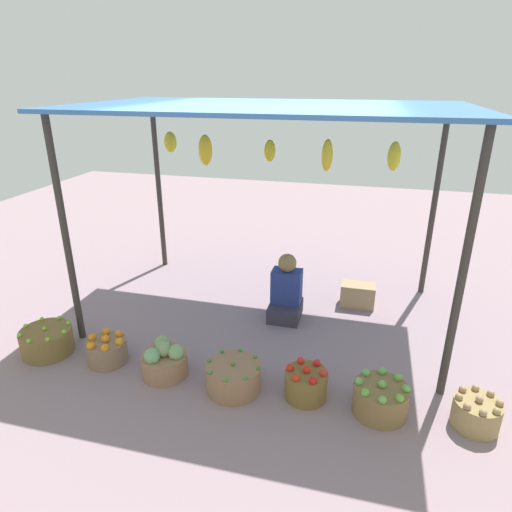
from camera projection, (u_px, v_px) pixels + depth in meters
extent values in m
plane|color=gray|center=(268.00, 312.00, 5.34)|extent=(14.00, 14.00, 0.00)
cylinder|color=#38332D|center=(65.00, 236.00, 4.39)|extent=(0.07, 0.07, 2.33)
cylinder|color=#38332D|center=(463.00, 274.00, 3.55)|extent=(0.07, 0.07, 2.33)
cylinder|color=#38332D|center=(159.00, 188.00, 6.25)|extent=(0.07, 0.07, 2.33)
cylinder|color=#38332D|center=(434.00, 206.00, 5.41)|extent=(0.07, 0.07, 2.33)
cube|color=#3C6FB2|center=(270.00, 106.00, 4.45)|extent=(3.96, 2.37, 0.04)
ellipsoid|color=yellow|center=(170.00, 142.00, 5.24)|extent=(0.15, 0.15, 0.24)
ellipsoid|color=yellow|center=(205.00, 150.00, 4.67)|extent=(0.14, 0.14, 0.32)
ellipsoid|color=gold|center=(270.00, 151.00, 4.64)|extent=(0.12, 0.12, 0.23)
ellipsoid|color=yellow|center=(327.00, 155.00, 4.37)|extent=(0.11, 0.11, 0.32)
ellipsoid|color=yellow|center=(394.00, 156.00, 4.31)|extent=(0.13, 0.13, 0.29)
cube|color=#373443|center=(285.00, 310.00, 5.19)|extent=(0.36, 0.44, 0.18)
cube|color=navy|center=(287.00, 286.00, 5.12)|extent=(0.34, 0.22, 0.40)
sphere|color=olive|center=(287.00, 263.00, 5.01)|extent=(0.21, 0.21, 0.21)
cylinder|color=brown|center=(47.00, 341.00, 4.52)|extent=(0.51, 0.51, 0.26)
sphere|color=#8CC438|center=(44.00, 329.00, 4.46)|extent=(0.04, 0.04, 0.04)
sphere|color=#86D037|center=(64.00, 332.00, 4.41)|extent=(0.04, 0.04, 0.04)
sphere|color=#8CCE2E|center=(68.00, 323.00, 4.57)|extent=(0.04, 0.04, 0.04)
sphere|color=#8AC13A|center=(59.00, 318.00, 4.67)|extent=(0.04, 0.04, 0.04)
sphere|color=#8FCB37|center=(42.00, 319.00, 4.65)|extent=(0.04, 0.04, 0.04)
sphere|color=#8DC23D|center=(25.00, 326.00, 4.52)|extent=(0.04, 0.04, 0.04)
sphere|color=#8EC33C|center=(20.00, 335.00, 4.36)|extent=(0.04, 0.04, 0.04)
sphere|color=#88C938|center=(29.00, 341.00, 4.26)|extent=(0.04, 0.04, 0.04)
sphere|color=#8BC52F|center=(48.00, 340.00, 4.29)|extent=(0.04, 0.04, 0.04)
cylinder|color=#8B6D53|center=(107.00, 351.00, 4.38)|extent=(0.39, 0.39, 0.23)
sphere|color=orange|center=(105.00, 339.00, 4.33)|extent=(0.08, 0.08, 0.08)
sphere|color=orange|center=(119.00, 342.00, 4.30)|extent=(0.08, 0.08, 0.08)
sphere|color=orange|center=(119.00, 334.00, 4.43)|extent=(0.08, 0.08, 0.08)
sphere|color=orange|center=(106.00, 332.00, 4.46)|extent=(0.08, 0.08, 0.08)
sphere|color=orange|center=(92.00, 337.00, 4.37)|extent=(0.08, 0.08, 0.08)
sphere|color=orange|center=(91.00, 346.00, 4.23)|extent=(0.08, 0.08, 0.08)
sphere|color=orange|center=(105.00, 348.00, 4.20)|extent=(0.08, 0.08, 0.08)
cylinder|color=#9D7252|center=(165.00, 364.00, 4.19)|extent=(0.43, 0.43, 0.22)
sphere|color=#809F67|center=(163.00, 349.00, 4.13)|extent=(0.15, 0.15, 0.15)
sphere|color=#7BA668|center=(176.00, 352.00, 4.10)|extent=(0.15, 0.15, 0.15)
sphere|color=#81A060|center=(162.00, 343.00, 4.25)|extent=(0.15, 0.15, 0.15)
sphere|color=#72AD6F|center=(152.00, 356.00, 4.05)|extent=(0.15, 0.15, 0.15)
cylinder|color=#966D4D|center=(233.00, 377.00, 3.99)|extent=(0.50, 0.50, 0.25)
sphere|color=#388429|center=(233.00, 364.00, 3.93)|extent=(0.04, 0.04, 0.04)
sphere|color=#2E8B2F|center=(258.00, 368.00, 3.88)|extent=(0.04, 0.04, 0.04)
sphere|color=#418623|center=(255.00, 357.00, 4.04)|extent=(0.04, 0.04, 0.04)
sphere|color=#338532|center=(240.00, 350.00, 4.14)|extent=(0.04, 0.04, 0.04)
sphere|color=#2F8236|center=(222.00, 352.00, 4.12)|extent=(0.04, 0.04, 0.04)
sphere|color=#40802E|center=(209.00, 361.00, 3.99)|extent=(0.04, 0.04, 0.04)
sphere|color=#368934|center=(210.00, 372.00, 3.83)|extent=(0.04, 0.04, 0.04)
sphere|color=green|center=(225.00, 380.00, 3.73)|extent=(0.04, 0.04, 0.04)
sphere|color=#338137|center=(246.00, 378.00, 3.75)|extent=(0.04, 0.04, 0.04)
cylinder|color=brown|center=(306.00, 384.00, 3.89)|extent=(0.37, 0.37, 0.25)
sphere|color=red|center=(307.00, 370.00, 3.83)|extent=(0.07, 0.07, 0.07)
sphere|color=red|center=(323.00, 373.00, 3.80)|extent=(0.07, 0.07, 0.07)
sphere|color=red|center=(317.00, 363.00, 3.93)|extent=(0.07, 0.07, 0.07)
sphere|color=red|center=(301.00, 361.00, 3.96)|extent=(0.07, 0.07, 0.07)
sphere|color=red|center=(290.00, 368.00, 3.87)|extent=(0.07, 0.07, 0.07)
sphere|color=red|center=(296.00, 378.00, 3.74)|extent=(0.07, 0.07, 0.07)
sphere|color=red|center=(313.00, 381.00, 3.70)|extent=(0.07, 0.07, 0.07)
cylinder|color=olive|center=(380.00, 399.00, 3.71)|extent=(0.46, 0.46, 0.26)
sphere|color=#6CB14D|center=(382.00, 384.00, 3.65)|extent=(0.07, 0.07, 0.07)
sphere|color=#65B249|center=(406.00, 389.00, 3.61)|extent=(0.07, 0.07, 0.07)
sphere|color=#6BAD43|center=(398.00, 378.00, 3.74)|extent=(0.07, 0.07, 0.07)
sphere|color=#60B048|center=(382.00, 371.00, 3.82)|extent=(0.07, 0.07, 0.07)
sphere|color=#66B551|center=(366.00, 373.00, 3.80)|extent=(0.07, 0.07, 0.07)
sphere|color=#68AC4F|center=(359.00, 381.00, 3.69)|extent=(0.07, 0.07, 0.07)
sphere|color=#64B13E|center=(365.00, 393.00, 3.56)|extent=(0.07, 0.07, 0.07)
sphere|color=#6DAC4D|center=(382.00, 400.00, 3.48)|extent=(0.07, 0.07, 0.07)
sphere|color=#6FAC3F|center=(400.00, 398.00, 3.50)|extent=(0.07, 0.07, 0.07)
cylinder|color=#977E4D|center=(476.00, 414.00, 3.56)|extent=(0.37, 0.37, 0.24)
sphere|color=#9C765F|center=(479.00, 399.00, 3.51)|extent=(0.06, 0.06, 0.06)
sphere|color=#A07B4D|center=(500.00, 403.00, 3.48)|extent=(0.06, 0.06, 0.06)
sphere|color=#9E7E59|center=(491.00, 394.00, 3.58)|extent=(0.06, 0.06, 0.06)
sphere|color=#A48153|center=(476.00, 388.00, 3.64)|extent=(0.06, 0.06, 0.06)
sphere|color=#A27B55|center=(463.00, 389.00, 3.63)|extent=(0.06, 0.06, 0.06)
sphere|color=#9B8252|center=(459.00, 397.00, 3.55)|extent=(0.06, 0.06, 0.06)
sphere|color=#A4795A|center=(467.00, 407.00, 3.44)|extent=(0.06, 0.06, 0.06)
sphere|color=#9A7A59|center=(483.00, 413.00, 3.38)|extent=(0.06, 0.06, 0.06)
sphere|color=#9B864F|center=(497.00, 411.00, 3.39)|extent=(0.06, 0.06, 0.06)
cube|color=tan|center=(358.00, 295.00, 5.45)|extent=(0.41, 0.24, 0.28)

